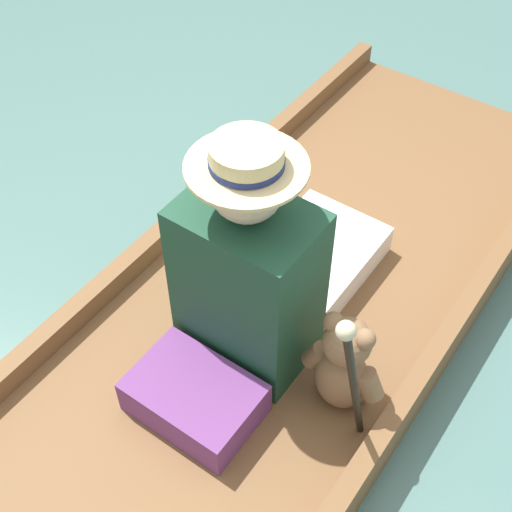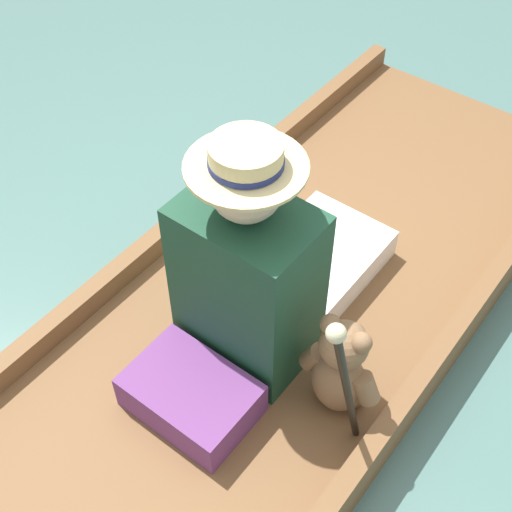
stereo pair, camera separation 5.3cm
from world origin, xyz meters
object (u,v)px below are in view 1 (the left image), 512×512
at_px(walking_cane, 353,378).
at_px(wine_glass, 216,204).
at_px(teddy_bear, 344,366).
at_px(seated_person, 264,267).

bearing_deg(walking_cane, wine_glass, 146.97).
bearing_deg(wine_glass, teddy_bear, -26.29).
distance_m(seated_person, teddy_bear, 0.37).
relative_size(seated_person, wine_glass, 4.09).
distance_m(teddy_bear, walking_cane, 0.34).
xyz_separation_m(seated_person, teddy_bear, (0.34, -0.09, -0.12)).
bearing_deg(wine_glass, seated_person, -34.68).
height_order(seated_person, teddy_bear, seated_person).
bearing_deg(seated_person, teddy_bear, -25.40).
bearing_deg(teddy_bear, walking_cane, -60.33).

